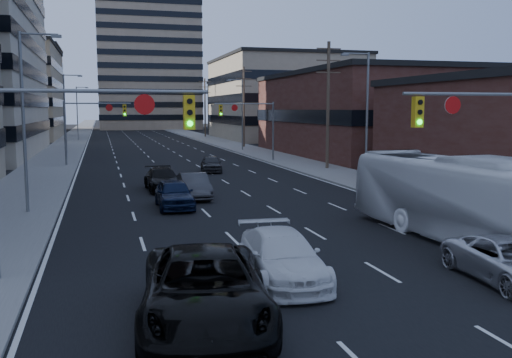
{
  "coord_description": "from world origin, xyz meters",
  "views": [
    {
      "loc": [
        -6.85,
        -10.22,
        5.25
      ],
      "look_at": [
        -0.31,
        13.78,
        2.2
      ],
      "focal_mm": 40.0,
      "sensor_mm": 36.0,
      "label": 1
    }
  ],
  "objects": [
    {
      "name": "bg_block_left",
      "position": [
        -28.0,
        140.0,
        10.0
      ],
      "size": [
        24.0,
        24.0,
        20.0
      ],
      "primitive_type": "cube",
      "color": "#ADA089",
      "rests_on": "ground"
    },
    {
      "name": "white_van",
      "position": [
        -1.6,
        6.04,
        0.75
      ],
      "size": [
        2.38,
        5.3,
        1.51
      ],
      "primitive_type": "imported",
      "rotation": [
        0.0,
        0.0,
        -0.05
      ],
      "color": "white",
      "rests_on": "ground"
    },
    {
      "name": "sedan_grey_right",
      "position": [
        2.06,
        36.87,
        0.7
      ],
      "size": [
        2.12,
        4.25,
        1.39
      ],
      "primitive_type": "imported",
      "rotation": [
        0.0,
        0.0,
        -0.12
      ],
      "color": "#2D2D2F",
      "rests_on": "ground"
    },
    {
      "name": "streetlight_right_far",
      "position": [
        10.34,
        60.0,
        5.05
      ],
      "size": [
        2.03,
        0.22,
        9.0
      ],
      "color": "slate",
      "rests_on": "ground"
    },
    {
      "name": "apartment_tower",
      "position": [
        6.0,
        150.0,
        29.0
      ],
      "size": [
        26.0,
        26.0,
        58.0
      ],
      "primitive_type": "cube",
      "color": "gray",
      "rests_on": "ground"
    },
    {
      "name": "bg_block_right",
      "position": [
        32.0,
        130.0,
        6.0
      ],
      "size": [
        22.0,
        22.0,
        12.0
      ],
      "primitive_type": "cube",
      "color": "gray",
      "rests_on": "ground"
    },
    {
      "name": "sedan_grey_center",
      "position": [
        -1.6,
        22.97,
        0.74
      ],
      "size": [
        1.61,
        4.49,
        1.47
      ],
      "primitive_type": "imported",
      "rotation": [
        0.0,
        0.0,
        -0.01
      ],
      "color": "#38383B",
      "rests_on": "ground"
    },
    {
      "name": "black_pickup",
      "position": [
        -4.54,
        2.99,
        0.91
      ],
      "size": [
        3.84,
        6.86,
        1.81
      ],
      "primitive_type": "imported",
      "rotation": [
        0.0,
        0.0,
        -0.13
      ],
      "color": "black",
      "rests_on": "ground"
    },
    {
      "name": "transit_bus",
      "position": [
        6.99,
        8.94,
        1.72
      ],
      "size": [
        3.95,
        12.57,
        3.44
      ],
      "primitive_type": "imported",
      "rotation": [
        0.0,
        0.0,
        0.09
      ],
      "color": "white",
      "rests_on": "ground"
    },
    {
      "name": "sidewalk_right",
      "position": [
        11.5,
        130.0,
        0.07
      ],
      "size": [
        5.0,
        300.0,
        0.15
      ],
      "primitive_type": "cube",
      "color": "slate",
      "rests_on": "ground"
    },
    {
      "name": "office_right_far",
      "position": [
        25.0,
        88.0,
        7.0
      ],
      "size": [
        22.0,
        28.0,
        14.0
      ],
      "primitive_type": "cube",
      "color": "gray",
      "rests_on": "ground"
    },
    {
      "name": "signal_near_left",
      "position": [
        -7.45,
        8.0,
        4.33
      ],
      "size": [
        6.59,
        0.33,
        6.0
      ],
      "color": "slate",
      "rests_on": "ground"
    },
    {
      "name": "signal_far_right",
      "position": [
        7.68,
        45.0,
        4.3
      ],
      "size": [
        6.09,
        0.33,
        6.0
      ],
      "color": "slate",
      "rests_on": "ground"
    },
    {
      "name": "storefront_right_mid",
      "position": [
        24.0,
        50.0,
        4.5
      ],
      "size": [
        20.0,
        30.0,
        9.0
      ],
      "primitive_type": "cube",
      "color": "#472119",
      "rests_on": "ground"
    },
    {
      "name": "road_surface",
      "position": [
        0.0,
        130.0,
        0.01
      ],
      "size": [
        18.0,
        300.0,
        0.02
      ],
      "primitive_type": "cube",
      "color": "black",
      "rests_on": "ground"
    },
    {
      "name": "utility_pole_midblock",
      "position": [
        12.2,
        66.0,
        5.78
      ],
      "size": [
        2.2,
        0.28,
        11.0
      ],
      "color": "#4C3D2D",
      "rests_on": "ground"
    },
    {
      "name": "sidewalk_left",
      "position": [
        -11.5,
        130.0,
        0.07
      ],
      "size": [
        5.0,
        300.0,
        0.15
      ],
      "primitive_type": "cube",
      "color": "slate",
      "rests_on": "ground"
    },
    {
      "name": "streetlight_left_near",
      "position": [
        -10.34,
        20.0,
        5.05
      ],
      "size": [
        2.03,
        0.22,
        9.0
      ],
      "color": "slate",
      "rests_on": "ground"
    },
    {
      "name": "utility_pole_block",
      "position": [
        12.2,
        36.0,
        5.78
      ],
      "size": [
        2.2,
        0.28,
        11.0
      ],
      "color": "#4C3D2D",
      "rests_on": "ground"
    },
    {
      "name": "sedan_black_far",
      "position": [
        -3.06,
        26.77,
        0.73
      ],
      "size": [
        2.2,
        5.1,
        1.46
      ],
      "primitive_type": "imported",
      "rotation": [
        0.0,
        0.0,
        0.03
      ],
      "color": "black",
      "rests_on": "ground"
    },
    {
      "name": "signal_far_left",
      "position": [
        -7.68,
        45.0,
        4.3
      ],
      "size": [
        6.09,
        0.33,
        6.0
      ],
      "color": "slate",
      "rests_on": "ground"
    },
    {
      "name": "sedan_blue",
      "position": [
        -3.16,
        19.89,
        0.78
      ],
      "size": [
        1.88,
        4.58,
        1.56
      ],
      "primitive_type": "imported",
      "rotation": [
        0.0,
        0.0,
        -0.01
      ],
      "color": "black",
      "rests_on": "ground"
    },
    {
      "name": "streetlight_left_far",
      "position": [
        -10.34,
        90.0,
        5.05
      ],
      "size": [
        2.03,
        0.22,
        9.0
      ],
      "color": "slate",
      "rests_on": "ground"
    },
    {
      "name": "streetlight_right_near",
      "position": [
        10.34,
        25.0,
        5.05
      ],
      "size": [
        2.03,
        0.22,
        9.0
      ],
      "color": "slate",
      "rests_on": "ground"
    },
    {
      "name": "utility_pole_distant",
      "position": [
        12.2,
        96.0,
        5.78
      ],
      "size": [
        2.2,
        0.28,
        11.0
      ],
      "color": "#4C3D2D",
      "rests_on": "ground"
    },
    {
      "name": "streetlight_left_mid",
      "position": [
        -10.34,
        55.0,
        5.05
      ],
      "size": [
        2.03,
        0.22,
        9.0
      ],
      "color": "slate",
      "rests_on": "ground"
    },
    {
      "name": "ground",
      "position": [
        0.0,
        0.0,
        0.0
      ],
      "size": [
        400.0,
        400.0,
        0.0
      ],
      "primitive_type": "plane",
      "color": "black",
      "rests_on": "ground"
    },
    {
      "name": "silver_suv",
      "position": [
        5.02,
        3.98,
        0.68
      ],
      "size": [
        2.55,
        4.99,
        1.35
      ],
      "primitive_type": "imported",
      "rotation": [
        0.0,
        0.0,
        -0.07
      ],
      "color": "silver",
      "rests_on": "ground"
    },
    {
      "name": "signal_near_right",
      "position": [
        7.45,
        8.0,
        4.33
      ],
      "size": [
        6.59,
        0.33,
        6.0
      ],
      "color": "slate",
      "rests_on": "ground"
    }
  ]
}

